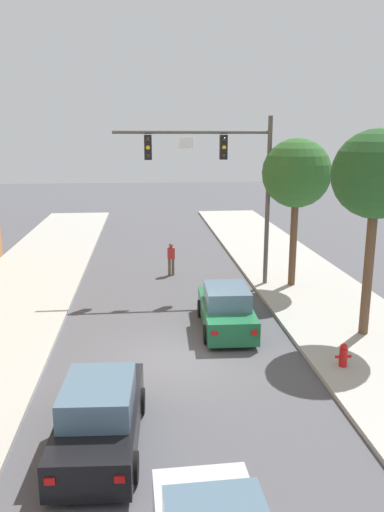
# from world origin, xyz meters

# --- Properties ---
(ground_plane) EXTENTS (120.00, 120.00, 0.00)m
(ground_plane) POSITION_xyz_m (0.00, 0.00, 0.00)
(ground_plane) COLOR #4C4C51
(sidewalk_right) EXTENTS (5.00, 60.00, 0.15)m
(sidewalk_right) POSITION_xyz_m (6.50, 0.00, 0.07)
(sidewalk_right) COLOR #A8A59E
(sidewalk_right) RESTS_ON ground
(traffic_signal_mast) EXTENTS (6.89, 0.38, 7.50)m
(traffic_signal_mast) POSITION_xyz_m (2.65, 7.34, 5.36)
(traffic_signal_mast) COLOR #514C47
(traffic_signal_mast) RESTS_ON sidewalk_right
(car_lead_green) EXTENTS (1.95, 4.29, 1.60)m
(car_lead_green) POSITION_xyz_m (1.93, 2.32, 0.72)
(car_lead_green) COLOR #1E663D
(car_lead_green) RESTS_ON ground
(car_following_black) EXTENTS (2.01, 4.32, 1.60)m
(car_following_black) POSITION_xyz_m (-2.02, -4.33, 0.72)
(car_following_black) COLOR black
(car_following_black) RESTS_ON ground
(pedestrian_crossing_road) EXTENTS (0.36, 0.22, 1.64)m
(pedestrian_crossing_road) POSITION_xyz_m (0.37, 9.61, 0.91)
(pedestrian_crossing_road) COLOR brown
(pedestrian_crossing_road) RESTS_ON ground
(fire_hydrant) EXTENTS (0.48, 0.24, 0.72)m
(fire_hydrant) POSITION_xyz_m (4.84, -1.33, 0.51)
(fire_hydrant) COLOR red
(fire_hydrant) RESTS_ON sidewalk_right
(street_tree_nearest) EXTENTS (2.89, 2.89, 6.91)m
(street_tree_nearest) POSITION_xyz_m (6.55, 1.08, 5.55)
(street_tree_nearest) COLOR brown
(street_tree_nearest) RESTS_ON sidewalk_right
(street_tree_second) EXTENTS (3.02, 3.02, 6.58)m
(street_tree_second) POSITION_xyz_m (5.75, 6.98, 5.18)
(street_tree_second) COLOR brown
(street_tree_second) RESTS_ON sidewalk_right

